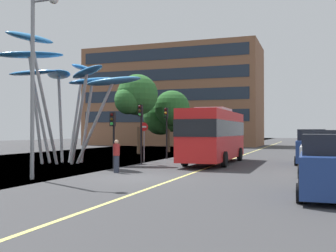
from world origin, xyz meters
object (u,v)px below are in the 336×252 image
Objects in this scene: car_parked_near at (331,168)px; traffic_light_kerb_near at (113,128)px; street_lamp at (38,64)px; traffic_light_island_mid at (166,122)px; traffic_light_kerb_far at (141,121)px; car_parked_mid at (320,155)px; pedestrian at (116,156)px; leaf_sculpture at (68,75)px; car_parked_far at (311,148)px; red_bus at (214,133)px; no_entry_sign at (144,136)px.

traffic_light_kerb_near is at bearing 148.93° from car_parked_near.
traffic_light_kerb_near is 6.47m from street_lamp.
traffic_light_kerb_far is at bearing -90.17° from traffic_light_island_mid.
car_parked_mid reaches higher than pedestrian.
pedestrian is (-9.93, -1.85, -0.18)m from car_parked_mid.
leaf_sculpture reaches higher than car_parked_far.
traffic_light_kerb_far reaches higher than pedestrian.
red_bus is at bearing -166.58° from car_parked_far.
street_lamp reaches higher than traffic_light_kerb_far.
street_lamp is at bearing -95.08° from traffic_light_kerb_far.
no_entry_sign is at bearing 94.04° from traffic_light_kerb_near.
traffic_light_kerb_far is 0.88× the size of car_parked_mid.
leaf_sculpture is 6.67m from no_entry_sign.
car_parked_near reaches higher than pedestrian.
traffic_light_island_mid is 19.42m from car_parked_near.
leaf_sculpture is 3.01× the size of traffic_light_kerb_near.
car_parked_near is at bearing -46.50° from no_entry_sign.
red_bus is at bearing 51.04° from traffic_light_kerb_near.
street_lamp reaches higher than no_entry_sign.
car_parked_far is at bearing 92.90° from car_parked_mid.
car_parked_far is at bearing -9.09° from traffic_light_island_mid.
leaf_sculpture is 8.51m from traffic_light_island_mid.
traffic_light_kerb_far is 0.98× the size of traffic_light_island_mid.
no_entry_sign is at bearing 102.03° from pedestrian.
leaf_sculpture reaches higher than car_parked_mid.
traffic_light_kerb_far is 0.48× the size of street_lamp.
leaf_sculpture reaches higher than traffic_light_island_mid.
traffic_light_island_mid is 2.34× the size of pedestrian.
traffic_light_kerb_far reaches higher than traffic_light_kerb_near.
leaf_sculpture is 5.72× the size of pedestrian.
red_bus reaches higher than car_parked_near.
car_parked_mid is (11.13, -0.07, -1.33)m from traffic_light_kerb_near.
car_parked_mid is 0.97× the size of car_parked_far.
car_parked_far is 2.68× the size of pedestrian.
traffic_light_kerb_near is 0.83× the size of traffic_light_kerb_far.
traffic_light_island_mid is at bearing 170.91° from car_parked_far.
street_lamp is at bearing -97.74° from traffic_light_kerb_near.
leaf_sculpture is 2.21× the size of car_parked_mid.
traffic_light_kerb_far is 11.87m from car_parked_mid.
traffic_light_island_mid is at bearing 52.86° from leaf_sculpture.
traffic_light_kerb_far reaches higher than car_parked_near.
traffic_light_kerb_near is 0.73× the size of car_parked_mid.
leaf_sculpture is 2.50× the size of traffic_light_kerb_far.
traffic_light_kerb_far is 15.64m from car_parked_near.
traffic_light_kerb_near is 2.72m from pedestrian.
car_parked_far is at bearing 43.57° from pedestrian.
car_parked_mid is at bearing 25.58° from street_lamp.
traffic_light_kerb_near reaches higher than no_entry_sign.
red_bus is 1.20× the size of street_lamp.
car_parked_mid is at bearing -25.92° from no_entry_sign.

